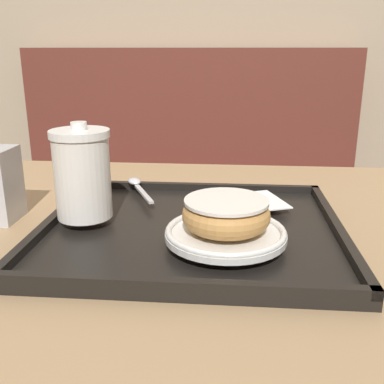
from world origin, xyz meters
The scene contains 8 objects.
booth_bench centered at (-0.07, 0.87, 0.32)m, with size 1.16×0.44×1.00m.
cafe_table centered at (0.00, 0.00, 0.57)m, with size 0.96×0.84×0.74m.
serving_tray centered at (0.02, 0.01, 0.75)m, with size 0.41×0.36×0.02m.
napkin_paper centered at (0.11, 0.09, 0.77)m, with size 0.13×0.12×0.00m.
coffee_cup_front centered at (-0.13, 0.01, 0.83)m, with size 0.08×0.08×0.13m.
plate_with_chocolate_donut centered at (0.07, -0.06, 0.77)m, with size 0.15×0.15×0.01m.
donut_chocolate_glazed centered at (0.07, -0.06, 0.80)m, with size 0.11×0.11×0.04m.
spoon centered at (-0.08, 0.15, 0.77)m, with size 0.07×0.13×0.01m.
Camera 1 is at (0.07, -0.58, 0.99)m, focal length 42.00 mm.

